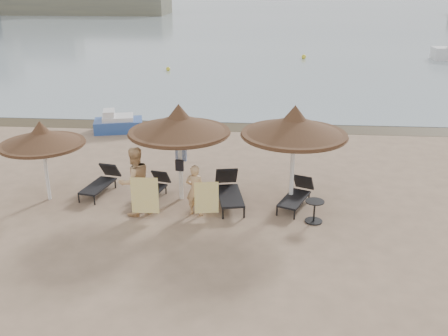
# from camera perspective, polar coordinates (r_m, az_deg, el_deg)

# --- Properties ---
(ground) EXTENTS (160.00, 160.00, 0.00)m
(ground) POSITION_cam_1_polar(r_m,az_deg,el_deg) (14.24, -5.39, -5.92)
(ground) COLOR tan
(ground) RESTS_ON ground
(sea) EXTENTS (200.00, 140.00, 0.03)m
(sea) POSITION_cam_1_polar(r_m,az_deg,el_deg) (92.72, 3.31, 17.16)
(sea) COLOR #7C939E
(sea) RESTS_ON ground
(wet_sand_strip) EXTENTS (200.00, 1.60, 0.01)m
(wet_sand_strip) POSITION_cam_1_polar(r_m,az_deg,el_deg) (22.92, -1.44, 4.80)
(wet_sand_strip) COLOR #4A3F2A
(wet_sand_strip) RESTS_ON ground
(palapa_left) EXTENTS (2.52, 2.52, 2.50)m
(palapa_left) POSITION_cam_1_polar(r_m,az_deg,el_deg) (15.68, -20.13, 3.27)
(palapa_left) COLOR white
(palapa_left) RESTS_ON ground
(palapa_center) EXTENTS (3.03, 3.03, 3.01)m
(palapa_center) POSITION_cam_1_polar(r_m,az_deg,el_deg) (14.69, -5.16, 5.00)
(palapa_center) COLOR white
(palapa_center) RESTS_ON ground
(palapa_right) EXTENTS (3.09, 3.09, 3.06)m
(palapa_right) POSITION_cam_1_polar(r_m,az_deg,el_deg) (14.41, 8.05, 4.73)
(palapa_right) COLOR white
(palapa_right) RESTS_ON ground
(lounger_far_left) EXTENTS (0.92, 1.84, 0.79)m
(lounger_far_left) POSITION_cam_1_polar(r_m,az_deg,el_deg) (16.30, -13.81, -1.48)
(lounger_far_left) COLOR black
(lounger_far_left) RESTS_ON ground
(lounger_near_left) EXTENTS (0.89, 1.68, 0.72)m
(lounger_near_left) POSITION_cam_1_polar(r_m,az_deg,el_deg) (15.61, -8.00, -2.21)
(lounger_near_left) COLOR black
(lounger_near_left) RESTS_ON ground
(lounger_near_right) EXTENTS (1.04, 2.11, 0.90)m
(lounger_near_right) POSITION_cam_1_polar(r_m,az_deg,el_deg) (15.07, 0.57, -2.53)
(lounger_near_right) COLOR black
(lounger_near_right) RESTS_ON ground
(lounger_far_right) EXTENTS (1.20, 1.84, 0.79)m
(lounger_far_right) POSITION_cam_1_polar(r_m,az_deg,el_deg) (15.08, 8.34, -2.96)
(lounger_far_right) COLOR black
(lounger_far_right) RESTS_ON ground
(side_table) EXTENTS (0.53, 0.53, 0.64)m
(side_table) POSITION_cam_1_polar(r_m,az_deg,el_deg) (14.17, 10.27, -4.97)
(side_table) COLOR black
(side_table) RESTS_ON ground
(person_left) EXTENTS (1.28, 1.23, 2.35)m
(person_left) POSITION_cam_1_polar(r_m,az_deg,el_deg) (14.27, -10.19, -0.92)
(person_left) COLOR tan
(person_left) RESTS_ON ground
(person_right) EXTENTS (0.90, 0.68, 1.77)m
(person_right) POSITION_cam_1_polar(r_m,az_deg,el_deg) (14.14, -3.32, -2.10)
(person_right) COLOR tan
(person_right) RESTS_ON ground
(towel_left) EXTENTS (0.77, 0.05, 1.08)m
(towel_left) POSITION_cam_1_polar(r_m,az_deg,el_deg) (14.04, -9.04, -3.13)
(towel_left) COLOR yellow
(towel_left) RESTS_ON ground
(towel_right) EXTENTS (0.67, 0.13, 0.95)m
(towel_right) POSITION_cam_1_polar(r_m,az_deg,el_deg) (13.96, -2.01, -3.42)
(towel_right) COLOR yellow
(towel_right) RESTS_ON ground
(bag_patterned) EXTENTS (0.36, 0.19, 0.43)m
(bag_patterned) POSITION_cam_1_polar(r_m,az_deg,el_deg) (15.16, -4.92, 1.61)
(bag_patterned) COLOR white
(bag_patterned) RESTS_ON ground
(bag_dark) EXTENTS (0.25, 0.12, 0.34)m
(bag_dark) POSITION_cam_1_polar(r_m,az_deg,el_deg) (14.92, -5.10, 0.30)
(bag_dark) COLOR black
(bag_dark) RESTS_ON ground
(pedal_boat) EXTENTS (2.31, 1.69, 0.97)m
(pedal_boat) POSITION_cam_1_polar(r_m,az_deg,el_deg) (22.59, -12.05, 5.02)
(pedal_boat) COLOR #2C4F9A
(pedal_boat) RESTS_ON ground
(buoy_left) EXTENTS (0.31, 0.31, 0.31)m
(buoy_left) POSITION_cam_1_polar(r_m,az_deg,el_deg) (36.83, -6.41, 11.19)
(buoy_left) COLOR yellow
(buoy_left) RESTS_ON ground
(buoy_mid) EXTENTS (0.38, 0.38, 0.38)m
(buoy_mid) POSITION_cam_1_polar(r_m,az_deg,el_deg) (42.59, 9.11, 12.45)
(buoy_mid) COLOR yellow
(buoy_mid) RESTS_ON ground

